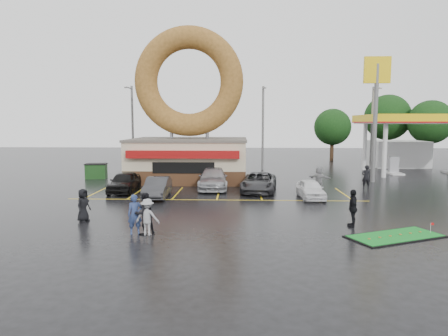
{
  "coord_description": "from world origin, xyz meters",
  "views": [
    {
      "loc": [
        1.52,
        -22.58,
        5.07
      ],
      "look_at": [
        0.51,
        2.83,
        2.2
      ],
      "focal_mm": 32.0,
      "sensor_mm": 36.0,
      "label": 1
    }
  ],
  "objects_px": {
    "car_silver": "(213,179)",
    "shell_sign": "(376,96)",
    "donut_shop": "(189,130)",
    "streetlight_left": "(132,126)",
    "gas_station": "(413,136)",
    "streetlight_mid": "(263,126)",
    "car_grey": "(259,182)",
    "person_cameraman": "(353,208)",
    "car_black": "(124,182)",
    "streetlight_right": "(372,126)",
    "car_white": "(311,189)",
    "putting_green": "(395,236)",
    "dumpster": "(96,171)",
    "car_dgrey": "(157,187)",
    "person_blue": "(135,214)"
  },
  "relations": [
    {
      "from": "streetlight_mid",
      "to": "car_dgrey",
      "type": "relative_size",
      "value": 2.13
    },
    {
      "from": "streetlight_right",
      "to": "car_silver",
      "type": "xyz_separation_m",
      "value": [
        -16.54,
        -13.92,
        -3.99
      ]
    },
    {
      "from": "streetlight_mid",
      "to": "car_silver",
      "type": "xyz_separation_m",
      "value": [
        -4.54,
        -12.92,
        -3.99
      ]
    },
    {
      "from": "car_grey",
      "to": "dumpster",
      "type": "bearing_deg",
      "value": 163.25
    },
    {
      "from": "dumpster",
      "to": "streetlight_left",
      "type": "bearing_deg",
      "value": 67.98
    },
    {
      "from": "car_dgrey",
      "to": "dumpster",
      "type": "xyz_separation_m",
      "value": [
        -7.57,
        9.17,
        -0.05
      ]
    },
    {
      "from": "shell_sign",
      "to": "car_grey",
      "type": "distance_m",
      "value": 13.18
    },
    {
      "from": "shell_sign",
      "to": "car_black",
      "type": "distance_m",
      "value": 21.84
    },
    {
      "from": "car_silver",
      "to": "person_cameraman",
      "type": "distance_m",
      "value": 13.49
    },
    {
      "from": "putting_green",
      "to": "car_black",
      "type": "bearing_deg",
      "value": 144.39
    },
    {
      "from": "donut_shop",
      "to": "person_cameraman",
      "type": "xyz_separation_m",
      "value": [
        10.08,
        -16.11,
        -3.54
      ]
    },
    {
      "from": "streetlight_mid",
      "to": "car_black",
      "type": "height_order",
      "value": "streetlight_mid"
    },
    {
      "from": "donut_shop",
      "to": "car_silver",
      "type": "distance_m",
      "value": 6.65
    },
    {
      "from": "person_blue",
      "to": "car_white",
      "type": "bearing_deg",
      "value": 22.12
    },
    {
      "from": "gas_station",
      "to": "streetlight_mid",
      "type": "distance_m",
      "value": 16.04
    },
    {
      "from": "car_silver",
      "to": "putting_green",
      "type": "relative_size",
      "value": 1.14
    },
    {
      "from": "car_grey",
      "to": "person_blue",
      "type": "distance_m",
      "value": 13.12
    },
    {
      "from": "donut_shop",
      "to": "streetlight_mid",
      "type": "bearing_deg",
      "value": 48.62
    },
    {
      "from": "car_white",
      "to": "person_blue",
      "type": "height_order",
      "value": "person_blue"
    },
    {
      "from": "shell_sign",
      "to": "car_grey",
      "type": "height_order",
      "value": "shell_sign"
    },
    {
      "from": "shell_sign",
      "to": "dumpster",
      "type": "xyz_separation_m",
      "value": [
        -24.67,
        1.29,
        -6.73
      ]
    },
    {
      "from": "person_cameraman",
      "to": "car_dgrey",
      "type": "bearing_deg",
      "value": -114.17
    },
    {
      "from": "car_grey",
      "to": "putting_green",
      "type": "distance_m",
      "value": 12.88
    },
    {
      "from": "car_silver",
      "to": "car_white",
      "type": "height_order",
      "value": "car_silver"
    },
    {
      "from": "car_grey",
      "to": "person_cameraman",
      "type": "relative_size",
      "value": 2.8
    },
    {
      "from": "person_cameraman",
      "to": "car_silver",
      "type": "bearing_deg",
      "value": -136.81
    },
    {
      "from": "donut_shop",
      "to": "shell_sign",
      "type": "relative_size",
      "value": 1.27
    },
    {
      "from": "streetlight_left",
      "to": "car_grey",
      "type": "bearing_deg",
      "value": -45.63
    },
    {
      "from": "putting_green",
      "to": "person_blue",
      "type": "bearing_deg",
      "value": 179.82
    },
    {
      "from": "car_white",
      "to": "person_blue",
      "type": "bearing_deg",
      "value": -139.71
    },
    {
      "from": "gas_station",
      "to": "streetlight_mid",
      "type": "relative_size",
      "value": 1.52
    },
    {
      "from": "car_dgrey",
      "to": "car_white",
      "type": "xyz_separation_m",
      "value": [
        10.41,
        0.08,
        -0.06
      ]
    },
    {
      "from": "car_silver",
      "to": "dumpster",
      "type": "bearing_deg",
      "value": 152.29
    },
    {
      "from": "streetlight_left",
      "to": "car_dgrey",
      "type": "relative_size",
      "value": 2.13
    },
    {
      "from": "streetlight_left",
      "to": "dumpster",
      "type": "height_order",
      "value": "streetlight_left"
    },
    {
      "from": "gas_station",
      "to": "shell_sign",
      "type": "relative_size",
      "value": 1.29
    },
    {
      "from": "car_silver",
      "to": "shell_sign",
      "type": "bearing_deg",
      "value": 14.17
    },
    {
      "from": "car_white",
      "to": "putting_green",
      "type": "bearing_deg",
      "value": -79.67
    },
    {
      "from": "gas_station",
      "to": "car_grey",
      "type": "xyz_separation_m",
      "value": [
        -17.06,
        -14.25,
        -2.98
      ]
    },
    {
      "from": "shell_sign",
      "to": "streetlight_left",
      "type": "bearing_deg",
      "value": 161.01
    },
    {
      "from": "shell_sign",
      "to": "streetlight_mid",
      "type": "bearing_deg",
      "value": 135.27
    },
    {
      "from": "car_dgrey",
      "to": "car_black",
      "type": "bearing_deg",
      "value": 142.63
    },
    {
      "from": "streetlight_right",
      "to": "car_black",
      "type": "height_order",
      "value": "streetlight_right"
    },
    {
      "from": "car_grey",
      "to": "dumpster",
      "type": "distance_m",
      "value": 16.04
    },
    {
      "from": "car_white",
      "to": "putting_green",
      "type": "distance_m",
      "value": 9.39
    },
    {
      "from": "donut_shop",
      "to": "shell_sign",
      "type": "bearing_deg",
      "value": -3.47
    },
    {
      "from": "streetlight_left",
      "to": "gas_station",
      "type": "bearing_deg",
      "value": 1.95
    },
    {
      "from": "car_grey",
      "to": "person_cameraman",
      "type": "xyz_separation_m",
      "value": [
        4.13,
        -9.82,
        0.21
      ]
    },
    {
      "from": "streetlight_left",
      "to": "dumpster",
      "type": "xyz_separation_m",
      "value": [
        -1.67,
        -6.63,
        -4.13
      ]
    },
    {
      "from": "gas_station",
      "to": "putting_green",
      "type": "relative_size",
      "value": 2.87
    }
  ]
}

